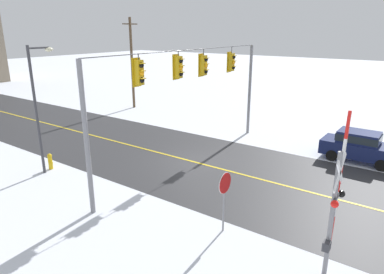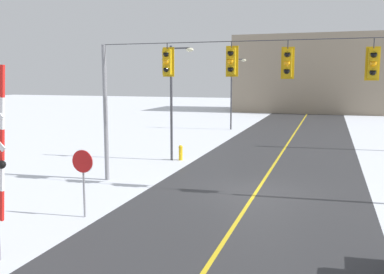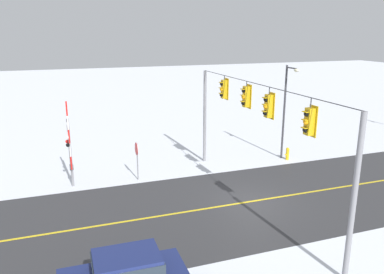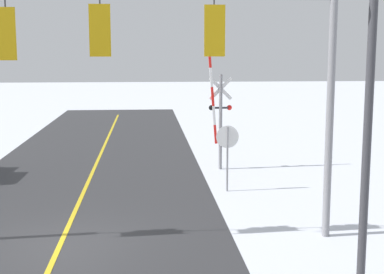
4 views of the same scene
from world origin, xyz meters
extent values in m
plane|color=silver|center=(0.00, 0.00, 0.00)|extent=(160.00, 160.00, 0.00)
cube|color=#303033|center=(0.00, 6.00, 0.00)|extent=(9.00, 80.00, 0.01)
cube|color=gold|center=(0.00, 6.00, 0.01)|extent=(0.14, 72.00, 0.01)
cylinder|color=gray|center=(-7.00, 0.00, 3.10)|extent=(0.20, 0.20, 6.20)
cylinder|color=gray|center=(7.00, 0.00, 3.10)|extent=(0.20, 0.20, 6.20)
cylinder|color=#38383D|center=(0.00, 0.00, 6.20)|extent=(14.00, 0.04, 0.04)
cylinder|color=#38383D|center=(-3.95, 0.00, 6.07)|extent=(0.04, 0.04, 0.25)
cube|color=#C6990F|center=(-3.95, 0.00, 5.41)|extent=(0.34, 0.28, 1.08)
cube|color=#C6990F|center=(-3.95, 0.16, 5.41)|extent=(0.52, 0.03, 1.26)
sphere|color=black|center=(-3.95, -0.15, 5.73)|extent=(0.24, 0.24, 0.24)
cube|color=#C6990F|center=(-3.95, -0.22, 5.81)|extent=(0.26, 0.16, 0.03)
sphere|color=#F99E0F|center=(-3.95, -0.15, 5.41)|extent=(0.24, 0.24, 0.24)
cube|color=#C6990F|center=(-3.95, -0.22, 5.49)|extent=(0.26, 0.16, 0.03)
sphere|color=black|center=(-3.95, -0.15, 5.09)|extent=(0.24, 0.24, 0.24)
cube|color=#C6990F|center=(-3.95, -0.22, 5.17)|extent=(0.26, 0.16, 0.03)
cylinder|color=#38383D|center=(-1.14, 0.00, 6.07)|extent=(0.04, 0.04, 0.26)
cube|color=#C6990F|center=(-1.14, 0.00, 5.40)|extent=(0.34, 0.28, 1.08)
cube|color=#C6990F|center=(-1.14, 0.16, 5.40)|extent=(0.52, 0.03, 1.26)
sphere|color=black|center=(-1.14, -0.15, 5.72)|extent=(0.24, 0.24, 0.24)
cube|color=#C6990F|center=(-1.14, -0.22, 5.81)|extent=(0.26, 0.16, 0.03)
sphere|color=#F99E0F|center=(-1.14, -0.15, 5.40)|extent=(0.24, 0.24, 0.24)
cube|color=#C6990F|center=(-1.14, -0.22, 5.49)|extent=(0.26, 0.16, 0.03)
sphere|color=black|center=(-1.14, -0.15, 5.08)|extent=(0.24, 0.24, 0.24)
cube|color=#C6990F|center=(-1.14, -0.22, 5.17)|extent=(0.26, 0.16, 0.03)
cylinder|color=#38383D|center=(1.11, 0.00, 6.03)|extent=(0.04, 0.04, 0.34)
cube|color=#C6990F|center=(1.11, 0.00, 5.32)|extent=(0.34, 0.28, 1.08)
cube|color=#C6990F|center=(1.11, 0.16, 5.32)|extent=(0.52, 0.03, 1.26)
sphere|color=black|center=(1.11, -0.15, 5.64)|extent=(0.24, 0.24, 0.24)
cube|color=#C6990F|center=(1.11, -0.22, 5.72)|extent=(0.26, 0.16, 0.03)
sphere|color=#F99E0F|center=(1.11, -0.15, 5.32)|extent=(0.24, 0.24, 0.24)
cube|color=#C6990F|center=(1.11, -0.22, 5.40)|extent=(0.26, 0.16, 0.03)
sphere|color=black|center=(1.11, -0.15, 5.00)|extent=(0.24, 0.24, 0.24)
cube|color=#C6990F|center=(1.11, -0.22, 5.08)|extent=(0.26, 0.16, 0.03)
cylinder|color=#38383D|center=(4.23, 0.00, 6.00)|extent=(0.04, 0.04, 0.40)
cube|color=#C6990F|center=(4.23, 0.00, 5.26)|extent=(0.34, 0.28, 1.08)
cube|color=#C6990F|center=(4.23, 0.16, 5.26)|extent=(0.52, 0.03, 1.26)
sphere|color=black|center=(4.23, -0.15, 5.58)|extent=(0.24, 0.24, 0.24)
cube|color=#C6990F|center=(4.23, -0.22, 5.66)|extent=(0.26, 0.16, 0.03)
sphere|color=#F99E0F|center=(4.23, -0.15, 5.26)|extent=(0.24, 0.24, 0.24)
cube|color=#C6990F|center=(4.23, -0.22, 5.34)|extent=(0.26, 0.16, 0.03)
sphere|color=black|center=(4.23, -0.15, 4.94)|extent=(0.24, 0.24, 0.24)
cube|color=#C6990F|center=(4.23, -0.22, 5.02)|extent=(0.26, 0.16, 0.03)
cylinder|color=gray|center=(-5.07, -5.05, 1.15)|extent=(0.07, 0.07, 2.30)
cylinder|color=#B71414|center=(-5.07, -5.09, 1.95)|extent=(0.76, 0.03, 0.76)
cylinder|color=white|center=(-5.07, -5.07, 1.95)|extent=(0.80, 0.02, 0.80)
cylinder|color=gray|center=(-5.33, -8.82, 2.00)|extent=(0.14, 0.14, 4.00)
cube|color=white|center=(-5.33, -8.87, 3.40)|extent=(0.98, 0.04, 0.98)
cube|color=white|center=(-5.33, -8.87, 3.40)|extent=(0.98, 0.04, 0.98)
cube|color=#38383D|center=(-5.33, -8.86, 2.60)|extent=(0.80, 0.06, 0.08)
sphere|color=red|center=(-5.71, -8.92, 2.60)|extent=(0.22, 0.22, 0.22)
sphere|color=black|center=(-4.95, -8.92, 2.60)|extent=(0.22, 0.22, 0.22)
cube|color=red|center=(-5.12, -8.82, 1.50)|extent=(0.16, 0.08, 0.80)
cube|color=white|center=(-5.05, -8.82, 2.29)|extent=(0.16, 0.08, 0.80)
cube|color=red|center=(-4.99, -8.82, 3.08)|extent=(0.16, 0.08, 0.80)
cube|color=white|center=(-4.92, -8.82, 3.87)|extent=(0.16, 0.08, 0.80)
cube|color=red|center=(-4.86, -8.82, 4.66)|extent=(0.16, 0.08, 0.80)
cube|color=#38383D|center=(-5.51, -8.82, 1.10)|extent=(0.28, 0.20, 0.28)
cube|color=navy|center=(5.56, -7.59, 1.42)|extent=(1.53, 2.16, 0.64)
cube|color=#232D38|center=(5.56, -7.59, 1.42)|extent=(1.57, 2.24, 0.40)
cylinder|color=black|center=(4.78, -6.45, 0.32)|extent=(0.23, 0.64, 0.64)
cylinder|color=#38383D|center=(-5.80, 5.38, 3.25)|extent=(0.14, 0.14, 6.50)
cylinder|color=#38383D|center=(-5.25, 5.38, 6.35)|extent=(1.10, 0.09, 0.09)
ellipsoid|color=beige|center=(-4.70, 5.38, 6.25)|extent=(0.44, 0.28, 0.22)
cylinder|color=gold|center=(-5.31, 5.56, 0.35)|extent=(0.22, 0.22, 0.70)
sphere|color=gold|center=(-5.31, 5.56, 0.76)|extent=(0.24, 0.24, 0.24)
cylinder|color=gold|center=(-5.31, 5.42, 0.39)|extent=(0.09, 0.10, 0.09)
camera|label=1|loc=(-14.90, -10.63, 7.19)|focal=32.16mm
camera|label=2|loc=(2.77, -17.41, 4.76)|focal=40.08mm
camera|label=3|loc=(16.56, -9.24, 8.68)|focal=36.05mm
camera|label=4|loc=(-2.25, 13.95, 4.86)|focal=51.80mm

